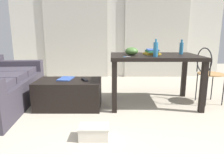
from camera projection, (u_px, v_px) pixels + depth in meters
The scene contains 15 objects.
ground_plane at pixel (119, 107), 3.00m from camera, with size 8.92×8.92×0.00m, color #B2A893.
wall_back at pixel (116, 27), 4.94m from camera, with size 5.18×0.10×2.46m, color silver.
curtains at pixel (116, 35), 4.90m from camera, with size 3.54×0.03×2.08m.
coffee_table at pixel (69, 94), 2.95m from camera, with size 0.93×0.54×0.41m.
craft_table at pixel (154, 62), 3.01m from camera, with size 1.31×0.84×0.77m.
wire_chair at pixel (208, 69), 3.05m from camera, with size 0.39×0.41×0.87m.
bottle_near at pixel (156, 49), 2.71m from camera, with size 0.06×0.06×0.24m.
bottle_far at pixel (181, 48), 3.07m from camera, with size 0.06×0.06×0.22m.
bowl at pixel (132, 51), 2.94m from camera, with size 0.19×0.19×0.12m, color #477033.
book_stack at pixel (152, 52), 3.02m from camera, with size 0.25×0.31×0.08m.
tv_remote_on_table at pixel (132, 53), 3.19m from camera, with size 0.04×0.17×0.02m, color black.
scissors at pixel (126, 57), 2.73m from camera, with size 0.11×0.11×0.00m.
tv_remote_primary at pixel (85, 80), 2.89m from camera, with size 0.05×0.18×0.03m, color black.
magazine at pixel (66, 79), 2.98m from camera, with size 0.19×0.28×0.02m, color #33519E.
shoebox at pixel (94, 132), 2.08m from camera, with size 0.31×0.21×0.14m.
Camera 1 is at (-0.10, -1.38, 1.07)m, focal length 31.99 mm.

